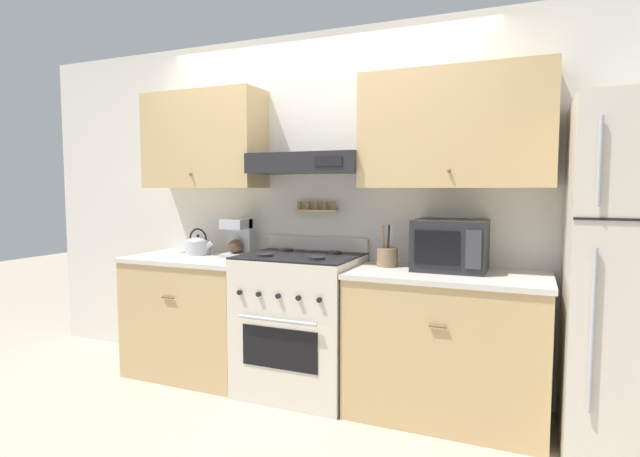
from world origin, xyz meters
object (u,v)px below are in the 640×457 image
(stove_range, at_px, (300,323))
(coffee_maker, at_px, (239,238))
(tea_kettle, at_px, (199,245))
(utensil_crock, at_px, (387,256))
(microwave, at_px, (451,245))

(stove_range, height_order, coffee_maker, coffee_maker)
(stove_range, relative_size, tea_kettle, 4.44)
(tea_kettle, relative_size, utensil_crock, 0.86)
(coffee_maker, bearing_deg, microwave, -0.30)
(coffee_maker, distance_m, microwave, 1.57)
(tea_kettle, xyz_separation_m, utensil_crock, (1.51, 0.00, -0.01))
(coffee_maker, xyz_separation_m, microwave, (1.57, -0.01, 0.02))
(microwave, bearing_deg, coffee_maker, 179.70)
(utensil_crock, bearing_deg, stove_range, -169.37)
(stove_range, bearing_deg, microwave, 7.35)
(microwave, distance_m, utensil_crock, 0.42)
(stove_range, bearing_deg, tea_kettle, 173.24)
(microwave, relative_size, utensil_crock, 1.60)
(tea_kettle, bearing_deg, microwave, 0.53)
(tea_kettle, distance_m, coffee_maker, 0.36)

